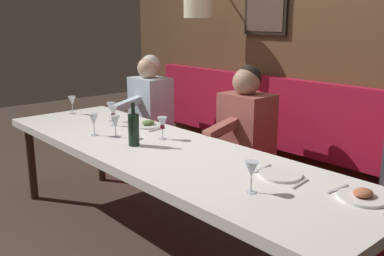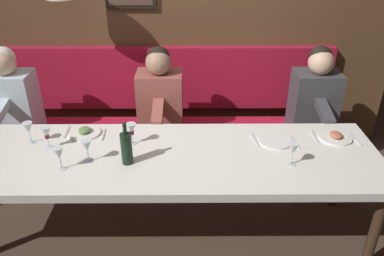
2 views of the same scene
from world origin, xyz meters
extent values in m
plane|color=#423328|center=(0.00, 0.00, 0.00)|extent=(12.00, 12.00, 0.00)
cube|color=silver|center=(0.00, 0.00, 0.71)|extent=(0.90, 3.14, 0.06)
cylinder|color=#352416|center=(-0.35, -1.47, 0.34)|extent=(0.07, 0.07, 0.68)
cylinder|color=#352416|center=(0.35, -1.47, 0.34)|extent=(0.07, 0.07, 0.68)
cube|color=maroon|center=(0.89, 0.00, 0.23)|extent=(0.52, 3.34, 0.45)
cube|color=brown|center=(1.48, 0.00, 1.45)|extent=(0.10, 4.54, 2.90)
cube|color=maroon|center=(1.39, 0.00, 0.77)|extent=(0.10, 3.34, 0.64)
cube|color=#3D3D42|center=(0.89, -1.36, 0.73)|extent=(0.30, 0.40, 0.56)
sphere|color=#D1A889|center=(0.87, -1.36, 1.11)|extent=(0.22, 0.22, 0.22)
sphere|color=black|center=(0.90, -1.36, 1.14)|extent=(0.20, 0.20, 0.20)
cube|color=#3D3D42|center=(0.60, -1.36, 0.77)|extent=(0.33, 0.09, 0.14)
cube|color=#934C42|center=(0.89, 0.03, 0.73)|extent=(0.30, 0.40, 0.56)
sphere|color=#A37A60|center=(0.87, 0.03, 1.11)|extent=(0.22, 0.22, 0.22)
sphere|color=black|center=(0.90, 0.03, 1.14)|extent=(0.20, 0.20, 0.20)
cube|color=#934C42|center=(0.60, 0.03, 0.77)|extent=(0.33, 0.09, 0.14)
cube|color=silver|center=(0.89, 1.35, 0.73)|extent=(0.30, 0.40, 0.56)
sphere|color=#D1A889|center=(0.87, 1.35, 1.11)|extent=(0.22, 0.22, 0.22)
sphere|color=silver|center=(0.90, 1.35, 1.14)|extent=(0.20, 0.20, 0.20)
cylinder|color=white|center=(0.29, 0.56, 0.75)|extent=(0.24, 0.24, 0.01)
ellipsoid|color=#668447|center=(0.29, 0.56, 0.77)|extent=(0.11, 0.09, 0.04)
cube|color=silver|center=(0.27, 0.42, 0.74)|extent=(0.17, 0.02, 0.01)
cube|color=silver|center=(0.31, 0.71, 0.74)|extent=(0.18, 0.03, 0.01)
cylinder|color=white|center=(0.21, -1.33, 0.75)|extent=(0.24, 0.24, 0.01)
ellipsoid|color=#B76647|center=(0.21, -1.33, 0.77)|extent=(0.11, 0.09, 0.04)
cube|color=silver|center=(0.19, -1.47, 0.74)|extent=(0.17, 0.04, 0.01)
cube|color=silver|center=(0.23, -1.18, 0.74)|extent=(0.18, 0.03, 0.01)
cylinder|color=white|center=(0.16, -0.87, 0.75)|extent=(0.24, 0.24, 0.01)
cube|color=silver|center=(0.14, -1.01, 0.74)|extent=(0.17, 0.04, 0.01)
cube|color=silver|center=(0.18, -0.72, 0.74)|extent=(0.18, 0.04, 0.01)
cylinder|color=silver|center=(-0.09, 0.45, 0.74)|extent=(0.06, 0.06, 0.00)
cylinder|color=silver|center=(-0.09, 0.45, 0.78)|extent=(0.01, 0.01, 0.07)
cone|color=silver|center=(-0.09, 0.45, 0.86)|extent=(0.07, 0.07, 0.08)
cylinder|color=silver|center=(0.15, 0.18, 0.74)|extent=(0.06, 0.06, 0.00)
cylinder|color=silver|center=(0.15, 0.18, 0.78)|extent=(0.01, 0.01, 0.07)
cone|color=silver|center=(0.15, 0.18, 0.86)|extent=(0.07, 0.07, 0.08)
cylinder|color=maroon|center=(0.15, 0.18, 0.83)|extent=(0.03, 0.03, 0.03)
cylinder|color=silver|center=(-0.18, 0.60, 0.74)|extent=(0.06, 0.06, 0.00)
cylinder|color=silver|center=(-0.18, 0.60, 0.78)|extent=(0.01, 0.01, 0.07)
cone|color=silver|center=(-0.18, 0.60, 0.86)|extent=(0.07, 0.07, 0.08)
cylinder|color=silver|center=(0.17, 0.93, 0.74)|extent=(0.06, 0.06, 0.00)
cylinder|color=silver|center=(0.17, 0.93, 0.78)|extent=(0.01, 0.01, 0.07)
cone|color=silver|center=(0.17, 0.93, 0.86)|extent=(0.07, 0.07, 0.08)
cylinder|color=silver|center=(0.09, 0.77, 0.74)|extent=(0.06, 0.06, 0.00)
cylinder|color=silver|center=(0.09, 0.77, 0.78)|extent=(0.01, 0.01, 0.07)
cone|color=silver|center=(0.09, 0.77, 0.86)|extent=(0.07, 0.07, 0.08)
cylinder|color=maroon|center=(0.09, 0.77, 0.83)|extent=(0.03, 0.03, 0.02)
cylinder|color=silver|center=(-0.13, -0.91, 0.74)|extent=(0.06, 0.06, 0.00)
cylinder|color=silver|center=(-0.13, -0.91, 0.78)|extent=(0.01, 0.01, 0.07)
cone|color=silver|center=(-0.13, -0.91, 0.86)|extent=(0.07, 0.07, 0.08)
cylinder|color=black|center=(-0.10, 0.18, 0.85)|extent=(0.08, 0.08, 0.22)
cylinder|color=black|center=(-0.10, 0.18, 1.00)|extent=(0.03, 0.03, 0.08)
camera|label=1|loc=(-1.70, -2.25, 1.59)|focal=40.53mm
camera|label=2|loc=(-2.24, -0.24, 2.17)|focal=35.60mm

